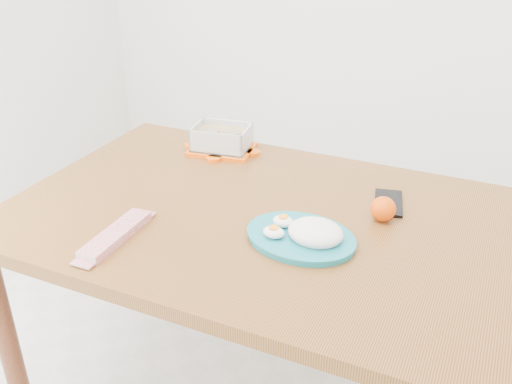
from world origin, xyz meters
The scene contains 6 objects.
dining_table centered at (0.13, 0.10, 0.66)m, with size 1.40×0.98×0.75m.
food_container centered at (-0.17, 0.42, 0.79)m, with size 0.24×0.20×0.09m.
orange_fruit centered at (0.45, 0.22, 0.78)m, with size 0.07×0.07×0.07m, color #FF6105.
rice_plate centered at (0.31, 0.03, 0.77)m, with size 0.29×0.29×0.08m.
candy_bar centered at (-0.11, -0.19, 0.76)m, with size 0.24×0.06×0.02m, color #B1091C.
smartphone centered at (0.44, 0.32, 0.75)m, with size 0.08×0.15×0.01m, color black.
Camera 1 is at (0.78, -1.09, 1.51)m, focal length 40.00 mm.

